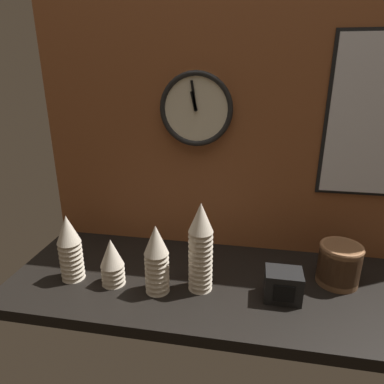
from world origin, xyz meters
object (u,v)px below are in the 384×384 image
at_px(cup_stack_center, 201,247).
at_px(wall_clock, 196,109).
at_px(bowl_stack_right, 339,263).
at_px(cup_stack_left, 112,262).
at_px(cup_stack_center_left, 157,259).
at_px(napkin_dispenser, 283,285).
at_px(cup_stack_far_left, 70,248).

distance_m(cup_stack_center, wall_clock, 0.50).
bearing_deg(bowl_stack_right, cup_stack_left, -169.45).
relative_size(cup_stack_center_left, wall_clock, 0.88).
bearing_deg(wall_clock, cup_stack_center_left, -102.03).
bearing_deg(napkin_dispenser, bowl_stack_right, 32.36).
xyz_separation_m(cup_stack_far_left, bowl_stack_right, (0.91, 0.13, -0.04)).
relative_size(cup_stack_center, napkin_dispenser, 2.68).
relative_size(cup_stack_left, wall_clock, 0.62).
bearing_deg(cup_stack_left, napkin_dispenser, 1.99).
height_order(cup_stack_far_left, wall_clock, wall_clock).
bearing_deg(cup_stack_center_left, bowl_stack_right, 14.44).
relative_size(cup_stack_far_left, cup_stack_center_left, 1.00).
bearing_deg(cup_stack_center, napkin_dispenser, -1.47).
relative_size(cup_stack_center_left, bowl_stack_right, 1.67).
bearing_deg(cup_stack_center, cup_stack_center_left, -164.08).
distance_m(cup_stack_far_left, cup_stack_center_left, 0.31).
height_order(cup_stack_far_left, cup_stack_center_left, same).
bearing_deg(cup_stack_center_left, wall_clock, 77.97).
bearing_deg(bowl_stack_right, napkin_dispenser, -147.64).
bearing_deg(cup_stack_center_left, cup_stack_left, 175.47).
bearing_deg(wall_clock, cup_stack_far_left, -140.57).
xyz_separation_m(cup_stack_left, napkin_dispenser, (0.56, 0.02, -0.04)).
xyz_separation_m(cup_stack_far_left, napkin_dispenser, (0.71, 0.01, -0.07)).
xyz_separation_m(cup_stack_center, bowl_stack_right, (0.46, 0.11, -0.08)).
distance_m(cup_stack_center_left, napkin_dispenser, 0.41).
bearing_deg(cup_stack_far_left, napkin_dispenser, 1.10).
bearing_deg(napkin_dispenser, cup_stack_center_left, -175.44).
bearing_deg(wall_clock, cup_stack_center, -77.35).
distance_m(cup_stack_left, cup_stack_center, 0.31).
distance_m(bowl_stack_right, wall_clock, 0.73).
bearing_deg(cup_stack_center, bowl_stack_right, 14.00).
relative_size(cup_stack_far_left, wall_clock, 0.88).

